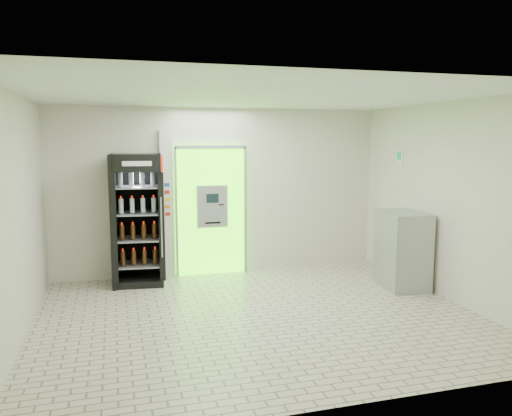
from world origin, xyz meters
name	(u,v)px	position (x,y,z in m)	size (l,w,h in m)	color
ground	(259,316)	(0.00, 0.00, 0.00)	(6.00, 6.00, 0.00)	beige
room_shell	(259,184)	(0.00, 0.00, 1.84)	(6.00, 6.00, 6.00)	beige
atm_assembly	(211,210)	(-0.20, 2.41, 1.17)	(1.30, 0.24, 2.33)	#4BFF0B
pillar	(167,204)	(-0.98, 2.45, 1.30)	(0.22, 0.11, 2.60)	silver
beverage_cooler	(138,222)	(-1.51, 2.13, 1.05)	(0.90, 0.83, 2.20)	black
steel_cabinet	(402,250)	(2.68, 0.70, 0.63)	(0.75, 1.02, 1.26)	#989A9E
exit_sign	(399,157)	(2.99, 1.40, 2.12)	(0.02, 0.22, 0.26)	white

